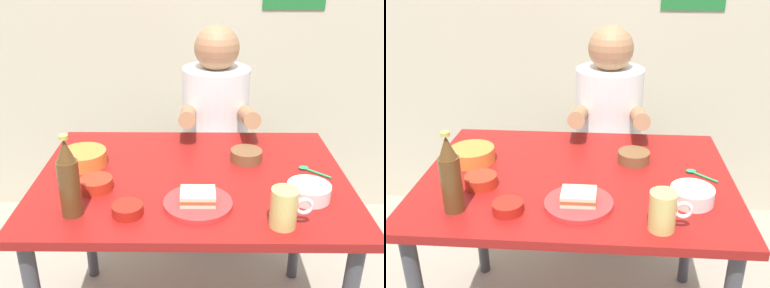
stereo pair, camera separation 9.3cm
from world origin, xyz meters
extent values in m
cube|color=maroon|center=(0.00, 0.00, 0.72)|extent=(1.10, 0.80, 0.03)
cylinder|color=#3F3F44|center=(-0.49, 0.34, 0.35)|extent=(0.05, 0.05, 0.71)
cylinder|color=#3F3F44|center=(0.49, 0.34, 0.35)|extent=(0.05, 0.05, 0.71)
cylinder|color=#4C4C51|center=(0.11, 0.63, 0.21)|extent=(0.08, 0.08, 0.41)
cylinder|color=#2D2D33|center=(0.11, 0.63, 0.43)|extent=(0.34, 0.34, 0.04)
cylinder|color=white|center=(0.11, 0.63, 0.71)|extent=(0.32, 0.32, 0.52)
sphere|color=#A0704C|center=(0.11, 0.63, 1.06)|extent=(0.21, 0.21, 0.21)
cylinder|color=#A0704C|center=(-0.02, 0.38, 0.82)|extent=(0.07, 0.31, 0.14)
cylinder|color=#A0704C|center=(0.24, 0.38, 0.82)|extent=(0.07, 0.31, 0.14)
cylinder|color=red|center=(0.02, -0.20, 0.75)|extent=(0.22, 0.22, 0.01)
cube|color=beige|center=(0.02, -0.20, 0.76)|extent=(0.11, 0.09, 0.01)
cube|color=#9E592D|center=(0.02, -0.20, 0.77)|extent=(0.11, 0.09, 0.01)
cube|color=beige|center=(0.02, -0.20, 0.78)|extent=(0.11, 0.09, 0.01)
cylinder|color=#D1BC66|center=(0.27, -0.31, 0.80)|extent=(0.08, 0.08, 0.12)
torus|color=silver|center=(0.33, -0.31, 0.81)|extent=(0.06, 0.01, 0.06)
cylinder|color=#593819|center=(-0.36, -0.26, 0.83)|extent=(0.06, 0.06, 0.18)
cone|color=#593819|center=(-0.36, -0.26, 0.95)|extent=(0.05, 0.05, 0.07)
cylinder|color=#BFB74C|center=(-0.36, -0.26, 1.00)|extent=(0.03, 0.03, 0.01)
cylinder|color=brown|center=(0.21, 0.12, 0.76)|extent=(0.12, 0.12, 0.04)
cylinder|color=brown|center=(0.21, 0.12, 0.77)|extent=(0.10, 0.10, 0.02)
cylinder|color=orange|center=(-0.41, 0.08, 0.77)|extent=(0.17, 0.17, 0.05)
cylinder|color=#B25B2D|center=(-0.41, 0.08, 0.78)|extent=(0.14, 0.14, 0.02)
cylinder|color=silver|center=(0.38, -0.15, 0.77)|extent=(0.14, 0.14, 0.05)
cylinder|color=tan|center=(0.38, -0.15, 0.78)|extent=(0.11, 0.11, 0.02)
cylinder|color=red|center=(-0.32, -0.10, 0.76)|extent=(0.11, 0.11, 0.04)
cylinder|color=#A33521|center=(-0.32, -0.10, 0.77)|extent=(0.09, 0.09, 0.02)
cylinder|color=#B21E14|center=(-0.19, -0.26, 0.76)|extent=(0.10, 0.10, 0.03)
cylinder|color=maroon|center=(-0.19, -0.26, 0.76)|extent=(0.08, 0.08, 0.02)
cylinder|color=#26A559|center=(0.45, 0.01, 0.74)|extent=(0.09, 0.08, 0.01)
ellipsoid|color=#26A559|center=(0.41, 0.05, 0.75)|extent=(0.04, 0.02, 0.01)
camera|label=1|loc=(0.01, -1.40, 1.49)|focal=41.30mm
camera|label=2|loc=(0.11, -1.39, 1.49)|focal=41.30mm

